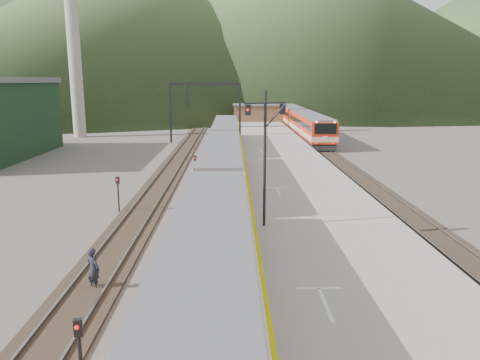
{
  "coord_description": "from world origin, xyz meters",
  "views": [
    {
      "loc": [
        0.75,
        -8.12,
        8.18
      ],
      "look_at": [
        1.24,
        21.03,
        2.0
      ],
      "focal_mm": 35.0,
      "sensor_mm": 36.0,
      "label": 1
    }
  ],
  "objects_px": {
    "second_train": "(299,120)",
    "signal_mast": "(265,145)",
    "worker": "(93,269)",
    "main_train": "(222,169)"
  },
  "relations": [
    {
      "from": "signal_mast",
      "to": "second_train",
      "type": "bearing_deg",
      "value": 80.06
    },
    {
      "from": "main_train",
      "to": "second_train",
      "type": "xyz_separation_m",
      "value": [
        11.5,
        41.7,
        0.17
      ]
    },
    {
      "from": "second_train",
      "to": "signal_mast",
      "type": "relative_size",
      "value": 6.3
    },
    {
      "from": "signal_mast",
      "to": "worker",
      "type": "xyz_separation_m",
      "value": [
        -7.15,
        -5.16,
        -4.25
      ]
    },
    {
      "from": "second_train",
      "to": "signal_mast",
      "type": "distance_m",
      "value": 53.04
    },
    {
      "from": "main_train",
      "to": "second_train",
      "type": "distance_m",
      "value": 43.26
    },
    {
      "from": "second_train",
      "to": "main_train",
      "type": "bearing_deg",
      "value": -105.42
    },
    {
      "from": "signal_mast",
      "to": "worker",
      "type": "distance_m",
      "value": 9.79
    },
    {
      "from": "main_train",
      "to": "worker",
      "type": "relative_size",
      "value": 33.42
    },
    {
      "from": "second_train",
      "to": "worker",
      "type": "bearing_deg",
      "value": -105.86
    }
  ]
}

